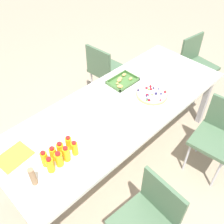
% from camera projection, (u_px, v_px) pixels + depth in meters
% --- Properties ---
extents(ground_plane, '(12.00, 12.00, 0.00)m').
position_uv_depth(ground_plane, '(117.00, 153.00, 2.95)').
color(ground_plane, tan).
extents(party_table, '(2.41, 0.91, 0.74)m').
position_uv_depth(party_table, '(118.00, 111.00, 2.48)').
color(party_table, silver).
rests_on(party_table, ground_plane).
extents(chair_near_right, '(0.44, 0.44, 0.83)m').
position_uv_depth(chair_near_right, '(218.00, 133.00, 2.51)').
color(chair_near_right, '#4C6B4C').
rests_on(chair_near_right, ground_plane).
extents(chair_end, '(0.45, 0.45, 0.83)m').
position_uv_depth(chair_end, '(196.00, 62.00, 3.44)').
color(chair_end, '#4C6B4C').
rests_on(chair_end, ground_plane).
extents(chair_far_right, '(0.43, 0.43, 0.83)m').
position_uv_depth(chair_far_right, '(105.00, 68.00, 3.32)').
color(chair_far_right, '#4C6B4C').
rests_on(chair_far_right, ground_plane).
extents(chair_near_left, '(0.43, 0.43, 0.83)m').
position_uv_depth(chair_near_left, '(149.00, 217.00, 1.91)').
color(chair_near_left, '#4C6B4C').
rests_on(chair_near_left, ground_plane).
extents(juice_bottle_0, '(0.06, 0.06, 0.14)m').
position_uv_depth(juice_bottle_0, '(50.00, 165.00, 1.87)').
color(juice_bottle_0, '#FAAD14').
rests_on(juice_bottle_0, party_table).
extents(juice_bottle_1, '(0.06, 0.06, 0.14)m').
position_uv_depth(juice_bottle_1, '(59.00, 159.00, 1.92)').
color(juice_bottle_1, '#F9AD14').
rests_on(juice_bottle_1, party_table).
extents(juice_bottle_2, '(0.05, 0.05, 0.14)m').
position_uv_depth(juice_bottle_2, '(66.00, 154.00, 1.95)').
color(juice_bottle_2, '#FAAC14').
rests_on(juice_bottle_2, party_table).
extents(juice_bottle_3, '(0.05, 0.05, 0.14)m').
position_uv_depth(juice_bottle_3, '(75.00, 148.00, 1.99)').
color(juice_bottle_3, '#FAAE14').
rests_on(juice_bottle_3, party_table).
extents(juice_bottle_4, '(0.05, 0.05, 0.15)m').
position_uv_depth(juice_bottle_4, '(45.00, 159.00, 1.91)').
color(juice_bottle_4, '#F9AC14').
rests_on(juice_bottle_4, party_table).
extents(juice_bottle_5, '(0.05, 0.05, 0.13)m').
position_uv_depth(juice_bottle_5, '(53.00, 154.00, 1.96)').
color(juice_bottle_5, '#FAAC14').
rests_on(juice_bottle_5, party_table).
extents(juice_bottle_6, '(0.06, 0.06, 0.13)m').
position_uv_depth(juice_bottle_6, '(60.00, 149.00, 1.99)').
color(juice_bottle_6, '#F9AD14').
rests_on(juice_bottle_6, party_table).
extents(juice_bottle_7, '(0.05, 0.05, 0.13)m').
position_uv_depth(juice_bottle_7, '(69.00, 143.00, 2.03)').
color(juice_bottle_7, '#F9AE14').
rests_on(juice_bottle_7, party_table).
extents(fruit_pizza, '(0.32, 0.32, 0.05)m').
position_uv_depth(fruit_pizza, '(152.00, 94.00, 2.55)').
color(fruit_pizza, tan).
rests_on(fruit_pizza, party_table).
extents(snack_tray, '(0.30, 0.22, 0.04)m').
position_uv_depth(snack_tray, '(122.00, 81.00, 2.70)').
color(snack_tray, '#477238').
rests_on(snack_tray, party_table).
extents(plate_stack, '(0.19, 0.19, 0.03)m').
position_uv_depth(plate_stack, '(130.00, 111.00, 2.37)').
color(plate_stack, silver).
rests_on(plate_stack, party_table).
extents(napkin_stack, '(0.15, 0.15, 0.01)m').
position_uv_depth(napkin_stack, '(90.00, 136.00, 2.16)').
color(napkin_stack, white).
rests_on(napkin_stack, party_table).
extents(cardboard_tube, '(0.04, 0.04, 0.17)m').
position_uv_depth(cardboard_tube, '(33.00, 177.00, 1.79)').
color(cardboard_tube, '#9E7A56').
rests_on(cardboard_tube, party_table).
extents(paper_folder, '(0.28, 0.23, 0.01)m').
position_uv_depth(paper_folder, '(14.00, 157.00, 2.01)').
color(paper_folder, yellow).
rests_on(paper_folder, party_table).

